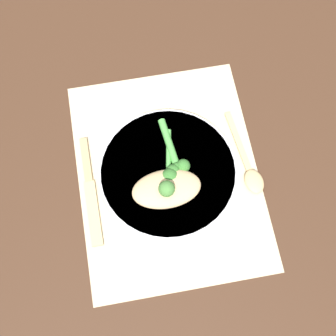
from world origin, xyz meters
TOP-DOWN VIEW (x-y plane):
  - ground_plane at (0.00, 0.00)m, footprint 3.00×3.00m
  - placemat at (0.00, 0.00)m, footprint 0.43×0.33m
  - plate at (0.00, 0.00)m, footprint 0.25×0.25m
  - chicken_fillet at (-0.04, 0.01)m, footprint 0.07×0.12m
  - pesto_dollop_primary at (-0.05, 0.01)m, footprint 0.03×0.03m
  - broccoli_stalk_rear at (-0.01, 0.00)m, footprint 0.12×0.05m
  - broccoli_stalk_front at (0.01, -0.02)m, footprint 0.12×0.05m
  - knife at (-0.00, 0.15)m, footprint 0.21×0.02m
  - spoon at (-0.02, -0.15)m, footprint 0.17×0.04m

SIDE VIEW (x-z plane):
  - ground_plane at x=0.00m, z-range 0.00..0.00m
  - placemat at x=0.00m, z-range 0.00..0.00m
  - knife at x=0.00m, z-range 0.00..0.01m
  - spoon at x=-0.02m, z-range 0.00..0.02m
  - plate at x=0.00m, z-range 0.01..0.02m
  - broccoli_stalk_front at x=0.01m, z-range 0.02..0.04m
  - broccoli_stalk_rear at x=-0.01m, z-range 0.02..0.05m
  - chicken_fillet at x=-0.04m, z-range 0.02..0.05m
  - pesto_dollop_primary at x=-0.05m, z-range 0.04..0.07m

